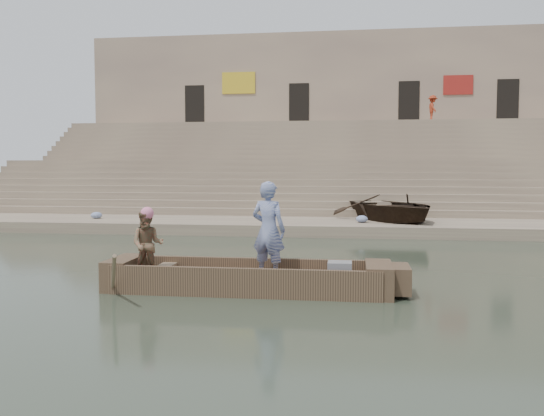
% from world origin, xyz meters
% --- Properties ---
extents(ground, '(120.00, 120.00, 0.00)m').
position_xyz_m(ground, '(0.00, 0.00, 0.00)').
color(ground, '#2A3528').
rests_on(ground, ground).
extents(lower_landing, '(32.00, 4.00, 0.40)m').
position_xyz_m(lower_landing, '(0.00, 8.00, 0.20)').
color(lower_landing, gray).
rests_on(lower_landing, ground).
extents(mid_landing, '(32.00, 3.00, 2.80)m').
position_xyz_m(mid_landing, '(0.00, 15.50, 1.40)').
color(mid_landing, gray).
rests_on(mid_landing, ground).
extents(upper_landing, '(32.00, 3.00, 5.20)m').
position_xyz_m(upper_landing, '(0.00, 22.50, 2.60)').
color(upper_landing, gray).
rests_on(upper_landing, ground).
extents(ghat_steps, '(32.00, 11.00, 5.20)m').
position_xyz_m(ghat_steps, '(0.00, 17.19, 1.80)').
color(ghat_steps, gray).
rests_on(ghat_steps, ground).
extents(building_wall, '(32.00, 5.07, 11.20)m').
position_xyz_m(building_wall, '(0.00, 26.50, 5.60)').
color(building_wall, tan).
rests_on(building_wall, ground).
extents(main_rowboat, '(5.00, 1.30, 0.22)m').
position_xyz_m(main_rowboat, '(-0.54, -2.84, 0.11)').
color(main_rowboat, brown).
rests_on(main_rowboat, ground).
extents(rowboat_trim, '(6.04, 2.63, 2.04)m').
position_xyz_m(rowboat_trim, '(-0.33, -2.84, 0.31)').
color(rowboat_trim, brown).
rests_on(rowboat_trim, ground).
extents(standing_man, '(0.82, 0.67, 1.95)m').
position_xyz_m(standing_man, '(-0.15, -2.64, 1.19)').
color(standing_man, navy).
rests_on(standing_man, main_rowboat).
extents(rowing_man, '(0.75, 0.63, 1.37)m').
position_xyz_m(rowing_man, '(-2.54, -2.96, 0.90)').
color(rowing_man, '#28784B').
rests_on(rowing_man, main_rowboat).
extents(television, '(0.46, 0.42, 0.40)m').
position_xyz_m(television, '(1.26, -2.84, 0.42)').
color(television, slate).
rests_on(television, main_rowboat).
extents(beached_rowboat, '(5.29, 5.98, 1.02)m').
position_xyz_m(beached_rowboat, '(3.02, 8.65, 0.91)').
color(beached_rowboat, '#2D2116').
rests_on(beached_rowboat, lower_landing).
extents(pedestrian, '(0.68, 1.06, 1.55)m').
position_xyz_m(pedestrian, '(6.21, 21.98, 5.98)').
color(pedestrian, '#983019').
rests_on(pedestrian, upper_landing).
extents(cloth_bundles, '(10.92, 0.67, 0.26)m').
position_xyz_m(cloth_bundles, '(-3.38, 7.77, 0.53)').
color(cloth_bundles, '#3F5999').
rests_on(cloth_bundles, lower_landing).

